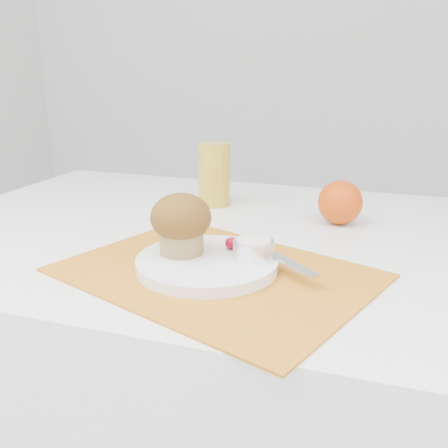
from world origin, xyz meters
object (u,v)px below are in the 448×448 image
(plate, at_px, (207,263))
(juice_glass, at_px, (214,174))
(orange, at_px, (340,202))
(table, at_px, (226,399))
(muffin, at_px, (181,222))

(plate, bearing_deg, juice_glass, 107.96)
(orange, bearing_deg, juice_glass, 168.86)
(orange, xyz_separation_m, juice_glass, (-0.28, 0.05, 0.03))
(table, height_order, orange, orange)
(table, relative_size, juice_glass, 8.71)
(muffin, bearing_deg, table, 86.60)
(plate, xyz_separation_m, juice_glass, (-0.12, 0.36, 0.06))
(muffin, bearing_deg, orange, 55.02)
(juice_glass, bearing_deg, table, -63.56)
(juice_glass, xyz_separation_m, muffin, (0.07, -0.35, 0.00))
(plate, xyz_separation_m, orange, (0.16, 0.30, 0.03))
(orange, relative_size, muffin, 0.92)
(juice_glass, relative_size, muffin, 1.48)
(table, height_order, juice_glass, juice_glass)
(orange, distance_m, muffin, 0.36)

